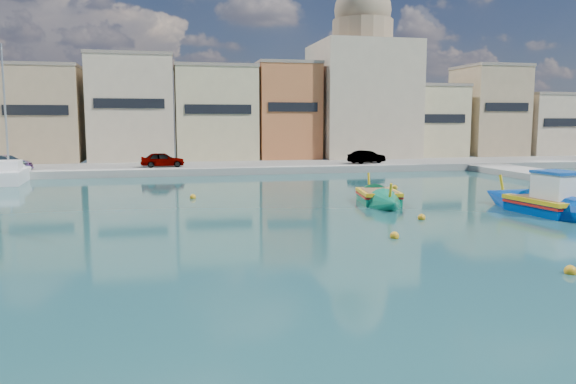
{
  "coord_description": "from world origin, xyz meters",
  "views": [
    {
      "loc": [
        -10.82,
        -17.94,
        4.57
      ],
      "look_at": [
        -5.56,
        6.0,
        1.4
      ],
      "focal_mm": 35.0,
      "sensor_mm": 36.0,
      "label": 1
    }
  ],
  "objects_px": {
    "luzzu_blue_cabin": "(548,206)",
    "luzzu_green": "(378,198)",
    "church_block": "(362,83)",
    "yacht_north": "(13,175)"
  },
  "relations": [
    {
      "from": "church_block",
      "to": "luzzu_green",
      "type": "distance_m",
      "value": 31.56
    },
    {
      "from": "church_block",
      "to": "yacht_north",
      "type": "distance_m",
      "value": 35.27
    },
    {
      "from": "luzzu_blue_cabin",
      "to": "luzzu_green",
      "type": "bearing_deg",
      "value": 141.98
    },
    {
      "from": "church_block",
      "to": "luzzu_blue_cabin",
      "type": "relative_size",
      "value": 2.03
    },
    {
      "from": "luzzu_blue_cabin",
      "to": "luzzu_green",
      "type": "relative_size",
      "value": 1.2
    },
    {
      "from": "church_block",
      "to": "luzzu_green",
      "type": "relative_size",
      "value": 2.43
    },
    {
      "from": "yacht_north",
      "to": "luzzu_green",
      "type": "bearing_deg",
      "value": -36.44
    },
    {
      "from": "church_block",
      "to": "yacht_north",
      "type": "xyz_separation_m",
      "value": [
        -32.11,
        -12.22,
        -7.98
      ]
    },
    {
      "from": "luzzu_blue_cabin",
      "to": "yacht_north",
      "type": "bearing_deg",
      "value": 143.19
    },
    {
      "from": "luzzu_blue_cabin",
      "to": "luzzu_green",
      "type": "xyz_separation_m",
      "value": [
        -6.72,
        5.25,
        -0.14
      ]
    }
  ]
}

